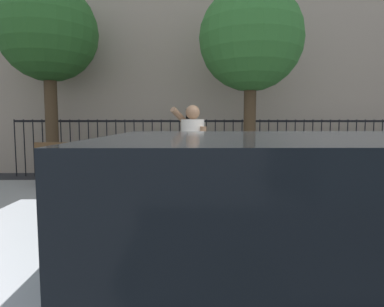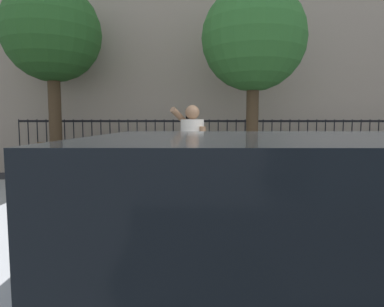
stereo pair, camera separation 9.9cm
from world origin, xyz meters
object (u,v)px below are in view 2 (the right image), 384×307
object	(u,v)px
parked_hatchback	(321,280)
street_bench	(78,163)
street_tree_near	(254,40)
street_tree_mid	(52,34)
pedestrian_on_phone	(194,152)

from	to	relation	value
parked_hatchback	street_bench	world-z (taller)	parked_hatchback
street_tree_near	street_tree_mid	world-z (taller)	street_tree_mid
pedestrian_on_phone	street_tree_near	distance (m)	4.41
parked_hatchback	street_bench	size ratio (longest dim) A/B	2.65
street_bench	street_tree_near	size ratio (longest dim) A/B	0.33
street_bench	street_tree_near	bearing A→B (deg)	15.30
pedestrian_on_phone	street_bench	bearing A→B (deg)	136.95
street_tree_near	street_tree_mid	bearing A→B (deg)	174.42
parked_hatchback	street_tree_near	world-z (taller)	street_tree_near
street_bench	pedestrian_on_phone	bearing A→B (deg)	-43.05
street_bench	parked_hatchback	bearing A→B (deg)	-61.05
pedestrian_on_phone	street_bench	distance (m)	3.37
parked_hatchback	pedestrian_on_phone	size ratio (longest dim) A/B	2.62
pedestrian_on_phone	street_tree_near	size ratio (longest dim) A/B	0.34
pedestrian_on_phone	parked_hatchback	bearing A→B (deg)	-79.48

